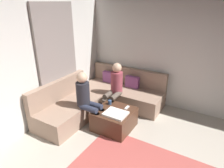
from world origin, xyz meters
The scene contains 9 objects.
wall_back centered at (0.00, 2.94, 1.35)m, with size 6.00×0.12×2.70m, color silver.
curtain_panel centered at (-2.84, 1.30, 1.25)m, with size 0.06×1.10×2.50m, color gray.
sectional_couch centered at (-2.08, 1.88, 0.28)m, with size 2.10×2.55×0.87m.
ottoman centered at (-1.39, 1.32, 0.21)m, with size 0.76×0.76×0.42m, color #4C2D1E.
folded_blanket centered at (-1.29, 1.20, 0.44)m, with size 0.44×0.36×0.04m, color white.
coffee_mug centered at (-1.61, 1.50, 0.47)m, with size 0.08×0.08×0.10m, color #334C72.
game_remote centered at (-1.21, 1.54, 0.43)m, with size 0.05×0.15×0.02m, color white.
person_on_couch_back centered at (-1.74, 1.93, 0.66)m, with size 0.30×0.60×1.20m.
person_on_couch_side centered at (-1.93, 1.12, 0.66)m, with size 0.60×0.30×1.20m.
Camera 1 is at (0.35, -1.71, 2.50)m, focal length 31.28 mm.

